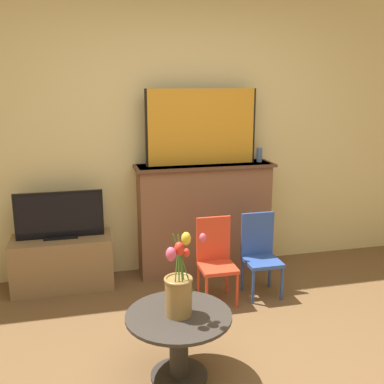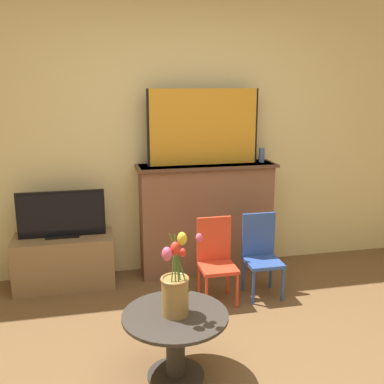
# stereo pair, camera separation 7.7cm
# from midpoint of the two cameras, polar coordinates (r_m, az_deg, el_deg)

# --- Properties ---
(wall_back) EXTENTS (8.00, 0.06, 2.70)m
(wall_back) POSITION_cam_midpoint_polar(r_m,az_deg,el_deg) (4.20, -1.52, 8.03)
(wall_back) COLOR beige
(wall_back) RESTS_ON ground
(fireplace_mantel) EXTENTS (1.29, 0.34, 1.04)m
(fireplace_mantel) POSITION_cam_midpoint_polar(r_m,az_deg,el_deg) (4.24, 2.32, -3.19)
(fireplace_mantel) COLOR brown
(fireplace_mantel) RESTS_ON ground
(painting) EXTENTS (1.02, 0.03, 0.68)m
(painting) POSITION_cam_midpoint_polar(r_m,az_deg,el_deg) (4.07, 2.02, 8.24)
(painting) COLOR black
(painting) RESTS_ON fireplace_mantel
(mantel_candle) EXTENTS (0.05, 0.05, 0.13)m
(mantel_candle) POSITION_cam_midpoint_polar(r_m,az_deg,el_deg) (4.28, 9.36, 4.64)
(mantel_candle) COLOR #4C6699
(mantel_candle) RESTS_ON fireplace_mantel
(tv_stand) EXTENTS (0.85, 0.39, 0.46)m
(tv_stand) POSITION_cam_midpoint_polar(r_m,az_deg,el_deg) (4.16, -15.35, -8.47)
(tv_stand) COLOR olive
(tv_stand) RESTS_ON ground
(tv_monitor) EXTENTS (0.74, 0.12, 0.41)m
(tv_monitor) POSITION_cam_midpoint_polar(r_m,az_deg,el_deg) (4.03, -15.73, -2.82)
(tv_monitor) COLOR black
(tv_monitor) RESTS_ON tv_stand
(chair_red) EXTENTS (0.29, 0.29, 0.69)m
(chair_red) POSITION_cam_midpoint_polar(r_m,az_deg,el_deg) (3.73, 3.66, -8.19)
(chair_red) COLOR red
(chair_red) RESTS_ON ground
(chair_blue) EXTENTS (0.29, 0.29, 0.69)m
(chair_blue) POSITION_cam_midpoint_polar(r_m,az_deg,el_deg) (3.88, 9.31, -7.47)
(chair_blue) COLOR #2D4C99
(chair_blue) RESTS_ON ground
(side_table) EXTENTS (0.64, 0.64, 0.42)m
(side_table) POSITION_cam_midpoint_polar(r_m,az_deg,el_deg) (2.85, -1.31, -17.77)
(side_table) COLOR #332D28
(side_table) RESTS_ON ground
(vase_tulips) EXTENTS (0.23, 0.19, 0.54)m
(vase_tulips) POSITION_cam_midpoint_polar(r_m,az_deg,el_deg) (2.69, -1.30, -12.23)
(vase_tulips) COLOR olive
(vase_tulips) RESTS_ON side_table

